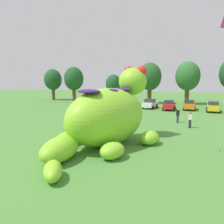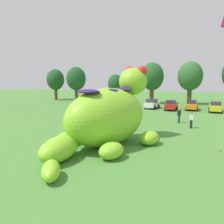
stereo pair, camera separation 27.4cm
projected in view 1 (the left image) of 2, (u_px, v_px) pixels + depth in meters
name	position (u px, v px, depth m)	size (l,w,h in m)	color
ground_plane	(115.00, 143.00, 18.06)	(160.00, 160.00, 0.00)	#4C8438
giant_inflatable_creature	(108.00, 116.00, 17.28)	(7.88, 12.67, 6.30)	#8CD12D
car_green	(113.00, 102.00, 41.65)	(2.22, 4.23, 1.72)	#1E7238
car_silver	(128.00, 103.00, 40.36)	(2.17, 4.21, 1.72)	#B7BABF
car_white	(150.00, 104.00, 39.66)	(2.30, 4.27, 1.72)	white
car_red	(169.00, 105.00, 37.72)	(1.96, 4.11, 1.72)	red
car_orange	(189.00, 105.00, 37.83)	(1.96, 4.11, 1.72)	orange
car_yellow	(213.00, 106.00, 35.49)	(2.06, 4.16, 1.72)	yellow
tree_far_left	(53.00, 80.00, 55.44)	(4.31, 4.31, 7.64)	brown
tree_left	(74.00, 79.00, 51.85)	(4.49, 4.49, 7.98)	brown
tree_mid_left	(113.00, 84.00, 51.15)	(3.52, 3.52, 6.24)	brown
tree_centre_left	(150.00, 77.00, 47.32)	(4.86, 4.86, 8.63)	brown
tree_centre	(188.00, 76.00, 45.73)	(4.93, 4.93, 8.76)	brown
spectator_mid_field	(178.00, 116.00, 26.41)	(0.38, 0.26, 1.71)	#2D334C
spectator_by_cars	(89.00, 111.00, 30.88)	(0.38, 0.26, 1.71)	#2D334C
spectator_wandering	(118.00, 110.00, 31.46)	(0.38, 0.26, 1.71)	black
spectator_far_side	(190.00, 120.00, 23.64)	(0.38, 0.26, 1.71)	black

